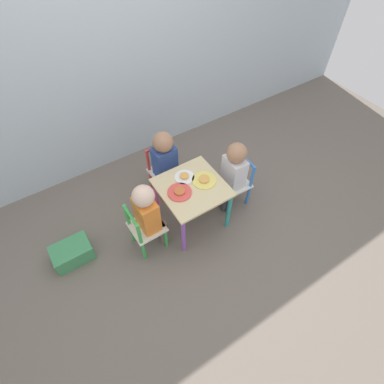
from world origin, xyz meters
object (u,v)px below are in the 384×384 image
kids_table (192,193)px  plate_back (184,177)px  plate_left (180,192)px  chair_blue (236,183)px  child_back (165,160)px  storage_bin (72,253)px  child_right (233,171)px  chair_green (145,229)px  child_left (148,212)px  plate_right (204,180)px  chair_red (164,171)px

kids_table → plate_back: bearing=90.0°
kids_table → plate_left: (-0.12, 0.00, 0.09)m
kids_table → chair_blue: (0.47, -0.02, -0.14)m
child_back → plate_back: child_back is taller
plate_left → storage_bin: bearing=167.5°
child_right → plate_back: size_ratio=4.37×
chair_blue → child_back: bearing=-128.9°
chair_green → child_left: (0.06, 0.00, 0.19)m
child_left → child_back: size_ratio=1.00×
chair_blue → plate_left: bearing=-89.5°
plate_right → plate_back: (-0.12, 0.12, 0.00)m
chair_red → child_left: size_ratio=0.70×
plate_left → plate_back: 0.17m
chair_red → plate_left: 0.53m
chair_blue → plate_right: size_ratio=2.53×
chair_blue → storage_bin: (-1.51, 0.22, -0.17)m
chair_green → plate_back: chair_green is taller
child_back → plate_right: (0.14, -0.41, 0.03)m
chair_blue → plate_right: (-0.35, 0.02, 0.23)m
chair_blue → child_left: (-0.87, 0.01, 0.19)m
kids_table → storage_bin: 1.11m
chair_blue → child_right: (-0.06, 0.00, 0.19)m
child_left → chair_red: bearing=-40.3°
kids_table → child_left: 0.41m
chair_green → plate_right: bearing=-90.3°
chair_red → child_back: size_ratio=0.69×
child_right → plate_left: bearing=-89.5°
plate_left → child_left: bearing=-178.0°
child_left → plate_left: bearing=-89.4°
chair_blue → chair_green: (-0.93, 0.01, 0.00)m
child_back → storage_bin: size_ratio=2.34×
plate_left → plate_back: size_ratio=1.18×
child_back → chair_green: bearing=-139.6°
child_left → child_back: bearing=-44.3°
child_back → storage_bin: child_back is taller
chair_red → chair_green: bearing=-135.6°
plate_left → chair_red: bearing=78.4°
chair_green → plate_back: bearing=-76.0°
chair_red → child_left: 0.64m
child_left → plate_left: 0.29m
child_back → chair_blue: bearing=-43.9°
chair_green → child_left: child_left is taller
child_left → chair_green: bearing=90.0°
chair_red → storage_bin: 1.07m
child_right → child_back: bearing=-132.6°
chair_red → plate_back: bearing=-89.1°
chair_green → child_right: child_right is taller
chair_red → plate_back: 0.42m
child_right → plate_back: child_right is taller
chair_green → chair_red: size_ratio=1.00×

